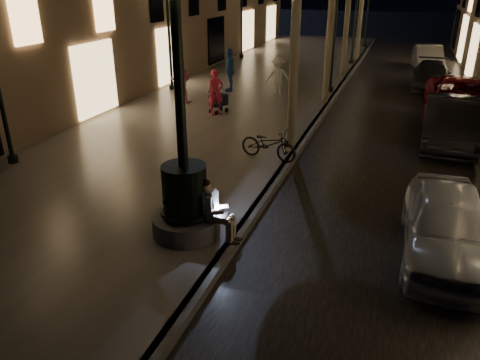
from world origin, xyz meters
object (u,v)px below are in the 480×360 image
at_px(lamp_curb_b, 335,22).
at_px(stroller, 218,101).
at_px(lamp_curb_d, 369,4).
at_px(car_front, 447,225).
at_px(fountain_lamppost, 185,188).
at_px(car_fifth, 428,58).
at_px(pedestrian_blue, 230,70).
at_px(car_third, 459,98).
at_px(bicycle, 268,144).
at_px(pedestrian_red, 216,93).
at_px(car_rear, 431,75).
at_px(lamp_curb_c, 356,11).
at_px(lamp_left_c, 242,8).
at_px(car_second, 450,122).
at_px(seated_man_laptop, 213,208).
at_px(lamp_left_b, 168,21).
at_px(pedestrian_white, 278,76).
at_px(lamp_curb_a, 293,46).
at_px(pedestrian_pink, 181,81).

relative_size(lamp_curb_b, stroller, 4.92).
bearing_deg(lamp_curb_d, car_front, -81.52).
distance_m(fountain_lamppost, stroller, 9.29).
height_order(car_fifth, pedestrian_blue, pedestrian_blue).
distance_m(car_third, bicycle, 9.24).
distance_m(car_front, pedestrian_red, 10.77).
xyz_separation_m(pedestrian_red, pedestrian_blue, (-0.89, 3.94, 0.11)).
bearing_deg(pedestrian_red, car_front, -87.43).
bearing_deg(lamp_curb_d, stroller, -99.39).
bearing_deg(pedestrian_red, fountain_lamppost, -115.81).
bearing_deg(car_rear, lamp_curb_c, 135.20).
xyz_separation_m(fountain_lamppost, lamp_left_c, (-6.40, 22.00, 2.02)).
relative_size(car_second, pedestrian_blue, 2.37).
height_order(seated_man_laptop, lamp_left_b, lamp_left_b).
bearing_deg(pedestrian_white, car_fifth, -148.21).
xyz_separation_m(lamp_curb_c, car_second, (4.75, -13.61, -2.48)).
bearing_deg(lamp_curb_a, fountain_lamppost, -96.65).
relative_size(lamp_curb_c, lamp_left_b, 1.00).
height_order(lamp_curb_d, car_rear, lamp_curb_d).
relative_size(fountain_lamppost, car_second, 1.14).
xyz_separation_m(car_second, pedestrian_pink, (-10.32, 1.45, 0.37)).
xyz_separation_m(lamp_curb_b, lamp_curb_c, (0.00, 8.00, 0.00)).
xyz_separation_m(lamp_curb_a, lamp_curb_d, (0.00, 24.00, 0.00)).
xyz_separation_m(lamp_curb_c, car_fifth, (4.33, 0.51, -2.55)).
height_order(car_front, pedestrian_blue, pedestrian_blue).
relative_size(seated_man_laptop, pedestrian_blue, 0.66).
relative_size(pedestrian_blue, bicycle, 1.11).
bearing_deg(lamp_curb_c, lamp_curb_a, -90.00).
distance_m(fountain_lamppost, pedestrian_white, 12.44).
bearing_deg(lamp_curb_c, fountain_lamppost, -91.82).
height_order(fountain_lamppost, stroller, fountain_lamppost).
height_order(lamp_left_c, stroller, lamp_left_c).
distance_m(lamp_curb_b, car_second, 7.76).
relative_size(lamp_curb_b, car_fifth, 1.15).
relative_size(lamp_left_c, car_second, 1.05).
bearing_deg(pedestrian_red, car_fifth, 16.78).
height_order(lamp_curb_a, bicycle, lamp_curb_a).
xyz_separation_m(car_front, bicycle, (-4.59, 3.50, -0.02)).
height_order(stroller, pedestrian_white, pedestrian_white).
distance_m(lamp_curb_a, bicycle, 2.92).
height_order(lamp_curb_a, car_second, lamp_curb_a).
relative_size(car_fifth, pedestrian_pink, 2.27).
relative_size(pedestrian_white, pedestrian_blue, 0.89).
distance_m(lamp_curb_d, bicycle, 25.46).
relative_size(car_third, car_fifth, 1.27).
relative_size(car_fifth, bicycle, 2.41).
height_order(lamp_curb_b, pedestrian_blue, lamp_curb_b).
relative_size(lamp_curb_b, car_front, 1.21).
xyz_separation_m(lamp_left_c, pedestrian_red, (3.60, -13.41, -2.18)).
relative_size(pedestrian_red, bicycle, 0.99).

